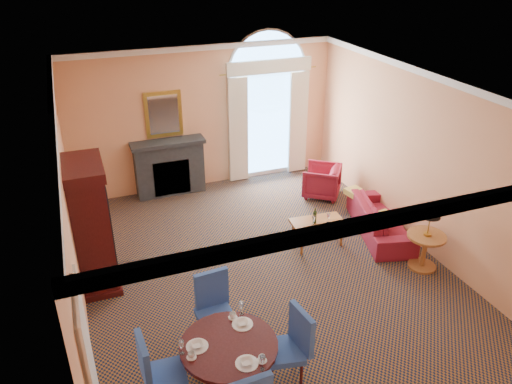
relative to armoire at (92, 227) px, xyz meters
name	(u,v)px	position (x,y,z in m)	size (l,w,h in m)	color
ground	(266,271)	(2.72, -0.74, -1.04)	(7.50, 7.50, 0.00)	#101B33
room_envelope	(251,122)	(2.69, -0.07, 1.47)	(6.04, 7.52, 3.45)	#F8AA76
armoire	(92,227)	(0.00, 0.00, 0.00)	(0.62, 1.10, 2.16)	#330B0B
dining_table	(229,357)	(1.34, -2.95, -0.48)	(1.21, 1.21, 0.96)	#330B0B
dining_chair_north	(214,304)	(1.42, -2.01, -0.42)	(0.52, 0.53, 1.10)	#294EA2
dining_chair_east	(292,342)	(2.14, -3.06, -0.42)	(0.58, 0.57, 1.10)	#294EA2
dining_chair_west	(155,370)	(0.44, -2.90, -0.42)	(0.53, 0.52, 1.10)	#294EA2
sofa	(381,219)	(5.27, -0.35, -0.75)	(2.03, 0.79, 0.59)	maroon
armchair	(322,181)	(4.93, 1.47, -0.69)	(0.76, 0.79, 0.71)	maroon
coffee_table	(318,224)	(3.93, -0.30, -0.59)	(1.01, 0.62, 0.80)	#AC6833
side_table	(428,230)	(5.32, -1.61, -0.29)	(0.66, 0.66, 1.22)	#AC6833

